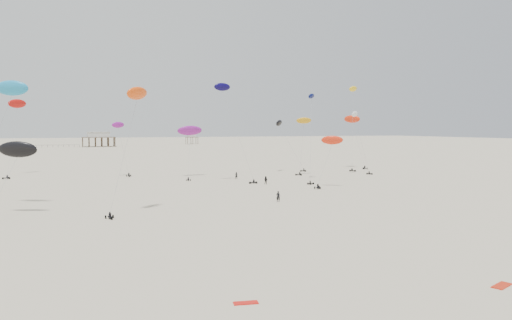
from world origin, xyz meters
name	(u,v)px	position (x,y,z in m)	size (l,w,h in m)	color
ground_plane	(151,160)	(0.00, 200.00, 0.00)	(900.00, 900.00, 0.00)	beige
pavilion_main	(99,140)	(-10.00, 350.00, 4.22)	(21.00, 13.00, 9.80)	brown
pavilion_small	(192,139)	(60.00, 380.00, 3.49)	(9.00, 7.00, 8.00)	brown
pier_fence	(11,147)	(-62.00, 350.00, 0.77)	(80.20, 0.20, 1.50)	black
rig_0	(122,141)	(-17.41, 139.34, 9.18)	(4.88, 4.38, 14.24)	black
rig_1	(359,131)	(43.72, 123.47, 11.80)	(5.15, 6.59, 17.24)	black
rig_2	(133,111)	(-21.66, 82.14, 15.18)	(7.67, 8.19, 18.97)	black
rig_3	(329,150)	(21.09, 99.58, 8.01)	(8.01, 5.18, 11.15)	black
rig_4	(353,104)	(51.79, 139.50, 19.71)	(9.99, 13.99, 26.73)	black
rig_5	(311,123)	(23.28, 112.16, 13.64)	(7.79, 12.49, 22.32)	black
rig_6	(5,106)	(-39.84, 95.41, 16.15)	(10.38, 7.00, 20.41)	black
rig_7	(303,131)	(28.08, 126.14, 11.80)	(5.21, 3.26, 15.59)	black
rig_8	(229,109)	(4.75, 117.46, 16.93)	(8.13, 9.44, 23.41)	black
rig_10	(283,131)	(27.31, 137.12, 11.59)	(9.67, 4.94, 15.33)	black
rig_11	(16,111)	(-43.10, 155.18, 17.10)	(5.65, 17.31, 22.31)	black
rig_12	(14,159)	(-38.12, 86.49, 8.18)	(7.24, 11.21, 12.16)	black
rig_13	(190,133)	(-1.04, 132.75, 11.33)	(7.08, 13.01, 15.23)	black
rig_14	(354,127)	(53.17, 140.92, 12.83)	(4.52, 10.18, 16.66)	black
spectator_0	(278,202)	(2.66, 84.36, 0.00)	(0.79, 0.54, 2.17)	black
spectator_1	(266,184)	(10.67, 109.47, 0.00)	(1.03, 0.60, 2.10)	black
spectator_3	(236,179)	(8.20, 122.76, 0.00)	(0.73, 0.50, 2.02)	black
grounded_kite_a	(502,286)	(1.19, 36.32, 0.00)	(2.20, 0.90, 0.08)	red
grounded_kite_b	(246,303)	(-19.30, 40.02, 0.00)	(1.80, 0.70, 0.07)	red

